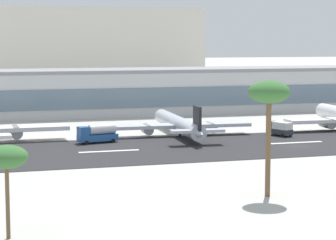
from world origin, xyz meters
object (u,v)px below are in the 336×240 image
at_px(terminal_building, 127,91).
at_px(palm_tree_3, 6,158).
at_px(distant_hotel_block, 70,49).
at_px(service_box_truck_0, 280,128).
at_px(airliner_black_tail_gate_1, 180,125).
at_px(palm_tree_2, 269,96).
at_px(service_fuel_truck_1, 97,134).

bearing_deg(terminal_building, palm_tree_3, -108.71).
distance_m(distant_hotel_block, service_box_truck_0, 169.56).
distance_m(airliner_black_tail_gate_1, palm_tree_3, 84.06).
relative_size(palm_tree_2, palm_tree_3, 1.56).
height_order(terminal_building, service_fuel_truck_1, terminal_building).
height_order(service_box_truck_0, palm_tree_3, palm_tree_3).
bearing_deg(palm_tree_2, distant_hotel_block, 88.68).
bearing_deg(palm_tree_3, service_fuel_truck_1, 71.58).
distance_m(terminal_building, palm_tree_2, 111.89).
bearing_deg(service_box_truck_0, palm_tree_3, 115.54).
height_order(distant_hotel_block, airliner_black_tail_gate_1, distant_hotel_block).
bearing_deg(service_box_truck_0, distant_hotel_block, -12.52).
distance_m(distant_hotel_block, airliner_black_tail_gate_1, 161.70).
height_order(terminal_building, airliner_black_tail_gate_1, terminal_building).
distance_m(service_fuel_truck_1, palm_tree_2, 59.00).
relative_size(distant_hotel_block, service_fuel_truck_1, 13.02).
relative_size(distant_hotel_block, airliner_black_tail_gate_1, 2.95).
bearing_deg(terminal_building, service_fuel_truck_1, -109.06).
bearing_deg(distant_hotel_block, airliner_black_tail_gate_1, -89.55).
xyz_separation_m(airliner_black_tail_gate_1, service_box_truck_0, (21.84, -6.23, -0.81)).
distance_m(terminal_building, airliner_black_tail_gate_1, 50.23).
bearing_deg(terminal_building, airliner_black_tail_gate_1, -89.13).
bearing_deg(airliner_black_tail_gate_1, service_box_truck_0, -103.13).
relative_size(service_fuel_truck_1, palm_tree_3, 0.86).
bearing_deg(palm_tree_3, terminal_building, 71.29).
bearing_deg(palm_tree_2, service_fuel_truck_1, 103.54).
bearing_deg(service_box_truck_0, service_fuel_truck_1, 68.33).
distance_m(palm_tree_2, palm_tree_3, 37.86).
xyz_separation_m(distant_hotel_block, palm_tree_2, (-5.11, -222.42, -3.80)).
bearing_deg(airliner_black_tail_gate_1, service_fuel_truck_1, 107.69).
distance_m(distant_hotel_block, palm_tree_3, 237.12).
xyz_separation_m(service_box_truck_0, palm_tree_3, (-64.07, -66.18, 7.13)).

